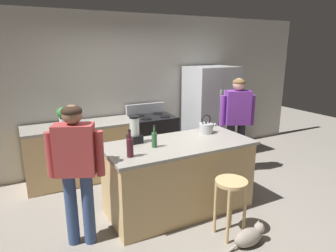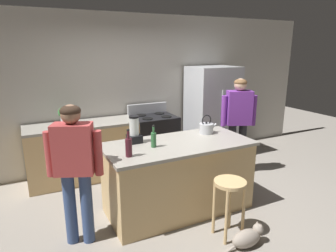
# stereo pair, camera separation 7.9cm
# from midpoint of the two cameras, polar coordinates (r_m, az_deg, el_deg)

# --- Properties ---
(ground_plane) EXTENTS (14.00, 14.00, 0.00)m
(ground_plane) POSITION_cam_midpoint_polar(r_m,az_deg,el_deg) (4.18, 1.42, -15.54)
(ground_plane) COLOR gray
(back_wall) EXTENTS (8.00, 0.10, 2.70)m
(back_wall) POSITION_cam_midpoint_polar(r_m,az_deg,el_deg) (5.45, -8.58, 6.63)
(back_wall) COLOR #BCB7AD
(back_wall) RESTS_ON ground_plane
(kitchen_island) EXTENTS (1.91, 0.91, 0.94)m
(kitchen_island) POSITION_cam_midpoint_polar(r_m,az_deg,el_deg) (3.96, 1.47, -9.66)
(kitchen_island) COLOR tan
(kitchen_island) RESTS_ON ground_plane
(back_counter_run) EXTENTS (2.00, 0.64, 0.94)m
(back_counter_run) POSITION_cam_midpoint_polar(r_m,az_deg,el_deg) (5.07, -15.26, -4.63)
(back_counter_run) COLOR tan
(back_counter_run) RESTS_ON ground_plane
(refrigerator) EXTENTS (0.90, 0.73, 1.77)m
(refrigerator) POSITION_cam_midpoint_polar(r_m,az_deg,el_deg) (5.84, 7.74, 2.61)
(refrigerator) COLOR #B7BABF
(refrigerator) RESTS_ON ground_plane
(stove_range) EXTENTS (0.76, 0.65, 1.12)m
(stove_range) POSITION_cam_midpoint_polar(r_m,az_deg,el_deg) (5.37, -3.43, -2.87)
(stove_range) COLOR black
(stove_range) RESTS_ON ground_plane
(person_by_island_left) EXTENTS (0.58, 0.36, 1.57)m
(person_by_island_left) POSITION_cam_midpoint_polar(r_m,az_deg,el_deg) (3.27, -17.99, -6.84)
(person_by_island_left) COLOR #384C7A
(person_by_island_left) RESTS_ON ground_plane
(person_by_sink_right) EXTENTS (0.58, 0.35, 1.64)m
(person_by_sink_right) POSITION_cam_midpoint_polar(r_m,az_deg,el_deg) (5.04, 12.72, 1.67)
(person_by_sink_right) COLOR #26262B
(person_by_sink_right) RESTS_ON ground_plane
(bar_stool) EXTENTS (0.36, 0.36, 0.69)m
(bar_stool) POSITION_cam_midpoint_polar(r_m,az_deg,el_deg) (3.47, 11.35, -12.58)
(bar_stool) COLOR tan
(bar_stool) RESTS_ON ground_plane
(cat) EXTENTS (0.52, 0.18, 0.26)m
(cat) POSITION_cam_midpoint_polar(r_m,az_deg,el_deg) (3.57, 14.75, -19.89)
(cat) COLOR gray
(cat) RESTS_ON ground_plane
(potted_plant) EXTENTS (0.20, 0.20, 0.30)m
(potted_plant) POSITION_cam_midpoint_polar(r_m,az_deg,el_deg) (4.84, -19.95, 1.99)
(potted_plant) COLOR silver
(potted_plant) RESTS_ON back_counter_run
(blender_appliance) EXTENTS (0.17, 0.17, 0.35)m
(blender_appliance) POSITION_cam_midpoint_polar(r_m,az_deg,el_deg) (3.77, -7.06, -1.08)
(blender_appliance) COLOR black
(blender_appliance) RESTS_ON kitchen_island
(bottle_wine) EXTENTS (0.08, 0.08, 0.32)m
(bottle_wine) POSITION_cam_midpoint_polar(r_m,az_deg,el_deg) (3.31, -8.02, -4.01)
(bottle_wine) COLOR #471923
(bottle_wine) RESTS_ON kitchen_island
(bottle_olive_oil) EXTENTS (0.07, 0.07, 0.28)m
(bottle_olive_oil) POSITION_cam_midpoint_polar(r_m,az_deg,el_deg) (3.60, -3.29, -2.56)
(bottle_olive_oil) COLOR #2D6638
(bottle_olive_oil) RESTS_ON kitchen_island
(tea_kettle) EXTENTS (0.28, 0.20, 0.27)m
(tea_kettle) POSITION_cam_midpoint_polar(r_m,az_deg,el_deg) (4.22, 6.81, -0.32)
(tea_kettle) COLOR #B7BABF
(tea_kettle) RESTS_ON kitchen_island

